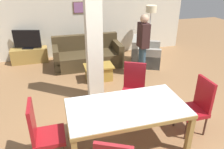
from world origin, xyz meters
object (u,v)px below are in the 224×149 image
floor_lamp (151,13)px  standing_person (143,41)px  coffee_table (99,72)px  dining_chair_far_right (134,87)px  sofa (87,56)px  tv_stand (30,55)px  tv_screen (27,40)px  dining_chair_head_left (42,131)px  bottle (98,60)px  dining_chair_head_right (197,105)px  armchair (145,55)px  dining_table (127,113)px

floor_lamp → standing_person: size_ratio=0.99×
floor_lamp → coffee_table: bearing=-144.1°
dining_chair_far_right → sofa: (-0.50, 2.63, -0.24)m
tv_stand → tv_screen: bearing=180.0°
dining_chair_head_left → bottle: 2.94m
dining_chair_far_right → bottle: size_ratio=3.55×
dining_chair_head_right → armchair: dining_chair_head_right is taller
bottle → tv_screen: size_ratio=0.35×
dining_chair_head_right → tv_stand: dining_chair_head_right is taller
floor_lamp → dining_chair_head_left: bearing=-131.2°
bottle → dining_chair_far_right: bearing=-77.4°
dining_table → bottle: 2.58m
dining_chair_head_right → coffee_table: 2.78m
armchair → sofa: bearing=-77.0°
sofa → dining_table: bearing=90.6°
dining_chair_head_left → dining_chair_far_right: size_ratio=1.00×
coffee_table → tv_screen: tv_screen is taller
tv_stand → tv_screen: (-0.00, 0.00, 0.51)m
sofa → bottle: size_ratio=7.03×
bottle → tv_stand: 2.53m
sofa → armchair: sofa is taller
dining_chair_head_left → dining_chair_head_right: size_ratio=1.00×
dining_chair_far_right → floor_lamp: bearing=-92.2°
dining_chair_head_right → tv_stand: (-3.07, 4.26, -0.31)m
tv_screen → tv_stand: bearing=-164.2°
tv_screen → standing_person: bearing=165.5°
standing_person → dining_chair_head_left: bearing=133.3°
sofa → coffee_table: size_ratio=2.69×
dining_chair_far_right → floor_lamp: (1.74, 3.10, 0.85)m
bottle → sofa: bearing=97.6°
coffee_table → bottle: bottle is taller
dining_chair_head_left → dining_chair_far_right: bearing=117.2°
armchair → tv_screen: (-3.47, 1.08, 0.46)m
dining_chair_head_right → tv_screen: 5.26m
dining_table → sofa: bearing=90.6°
sofa → dining_chair_head_right: bearing=110.8°
floor_lamp → bottle: bearing=-146.0°
armchair → floor_lamp: 1.47m
dining_chair_head_right → standing_person: size_ratio=0.61×
coffee_table → sofa: bearing=96.2°
tv_stand → floor_lamp: size_ratio=0.67×
sofa → floor_lamp: 2.54m
dining_table → coffee_table: dining_table is taller
dining_chair_head_left → standing_person: (2.61, 2.47, 0.43)m
tv_stand → standing_person: size_ratio=0.66×
dining_chair_head_right → tv_screen: size_ratio=1.25×
dining_table → dining_chair_head_right: dining_chair_head_right is taller
tv_stand → standing_person: bearing=-30.3°
dining_chair_head_right → coffee_table: dining_chair_head_right is taller
tv_stand → sofa: bearing=-22.8°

